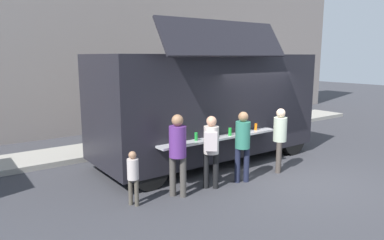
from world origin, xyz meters
TOP-DOWN VIEW (x-y plane):
  - ground_plane at (0.00, 0.00)m, footprint 60.00×60.00m
  - curb_strip at (-4.77, 5.05)m, footprint 28.00×1.60m
  - building_behind at (-3.77, 8.95)m, footprint 32.00×2.40m
  - food_truck_main at (-0.77, 2.43)m, footprint 6.30×2.98m
  - trash_bin at (3.07, 4.75)m, footprint 0.60×0.60m
  - customer_front_ordering at (-1.23, 0.53)m, footprint 0.34×0.34m
  - customer_mid_with_backpack at (-2.09, 0.63)m, footprint 0.50×0.52m
  - customer_rear_waiting at (-2.92, 0.70)m, footprint 0.36×0.36m
  - customer_extra_browsing at (0.07, 0.53)m, footprint 0.33×0.33m
  - child_near_queue at (-3.89, 0.83)m, footprint 0.23×0.23m

SIDE VIEW (x-z plane):
  - ground_plane at x=0.00m, z-range 0.00..0.00m
  - curb_strip at x=-4.77m, z-range 0.00..0.15m
  - trash_bin at x=3.07m, z-range 0.00..0.95m
  - child_near_queue at x=-3.89m, z-range 0.11..1.22m
  - customer_extra_browsing at x=0.07m, z-range 0.16..1.80m
  - customer_front_ordering at x=-1.23m, z-range 0.16..1.84m
  - customer_mid_with_backpack at x=-2.09m, z-range 0.18..1.83m
  - customer_rear_waiting at x=-2.92m, z-range 0.17..1.93m
  - food_truck_main at x=-0.77m, z-range -0.25..3.50m
  - building_behind at x=-3.77m, z-range 0.00..9.60m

